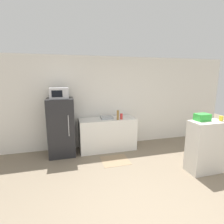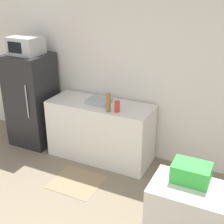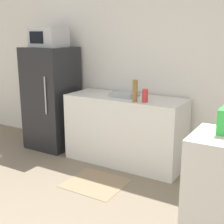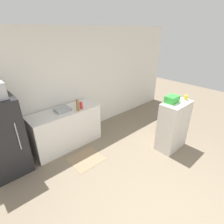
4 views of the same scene
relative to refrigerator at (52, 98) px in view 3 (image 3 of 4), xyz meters
The scene contains 8 objects.
wall_back 1.42m from the refrigerator, 17.90° to the left, with size 8.00×0.06×2.60m, color white.
refrigerator is the anchor object (origin of this frame).
microwave 0.89m from the refrigerator, 106.40° to the right, with size 0.45×0.40×0.27m.
counter 1.28m from the refrigerator, ahead, with size 1.56×0.61×0.90m, color silver.
sink_basin 1.23m from the refrigerator, ahead, with size 0.32×0.27×0.06m, color #9EA3A8.
bottle_tall 1.51m from the refrigerator, ahead, with size 0.06×0.06×0.26m, color olive.
bottle_short 1.61m from the refrigerator, ahead, with size 0.07×0.07×0.16m, color red.
kitchen_rug 1.62m from the refrigerator, 29.59° to the right, with size 0.67×0.60×0.01m, color #937A5B.
Camera 3 is at (1.87, -0.73, 1.69)m, focal length 50.00 mm.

